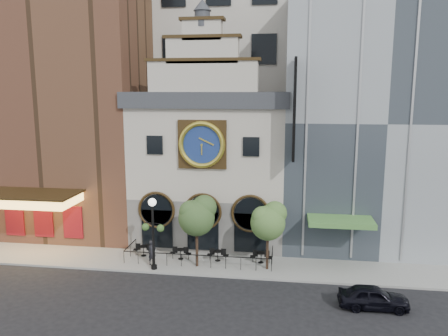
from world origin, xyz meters
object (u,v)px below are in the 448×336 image
bistro_0 (144,250)px  tree_left (197,215)px  bistro_1 (181,253)px  pedestrian (152,252)px  lamppost (153,226)px  tree_right (269,220)px  bistro_3 (261,257)px  car_right (373,297)px  bistro_2 (218,255)px

bistro_0 → tree_left: size_ratio=0.31×
bistro_0 → bistro_1: (2.92, -0.23, 0.00)m
bistro_0 → pedestrian: bearing=-52.6°
lamppost → tree_right: bearing=14.7°
bistro_3 → bistro_1: bearing=-178.8°
bistro_3 → lamppost: bearing=-163.6°
lamppost → tree_right: size_ratio=1.06×
pedestrian → lamppost: bearing=-117.5°
bistro_3 → tree_left: 5.63m
car_right → lamppost: size_ratio=0.78×
bistro_3 → car_right: size_ratio=0.40×
bistro_0 → lamppost: (1.51, -2.26, 2.68)m
bistro_1 → lamppost: 3.65m
bistro_2 → lamppost: lamppost is taller
bistro_0 → tree_right: bearing=-6.8°
tree_left → bistro_0: bearing=163.9°
bistro_0 → bistro_3: size_ratio=1.00×
lamppost → bistro_0: bearing=130.1°
bistro_0 → car_right: car_right is taller
bistro_1 → bistro_3: same height
bistro_1 → pedestrian: 2.22m
tree_left → bistro_2: bearing=40.2°
bistro_3 → tree_left: (-4.43, -1.17, 3.28)m
car_right → lamppost: 14.78m
bistro_0 → bistro_2: 5.70m
pedestrian → tree_right: bearing=-50.5°
bistro_3 → tree_right: 3.27m
bistro_2 → bistro_3: (3.16, 0.09, 0.00)m
bistro_3 → lamppost: lamppost is taller
bistro_3 → pedestrian: (-7.72, -1.38, 0.43)m
car_right → pedestrian: size_ratio=2.24×
bistro_1 → tree_right: (6.46, -0.88, 3.06)m
bistro_1 → tree_left: 3.76m
car_right → bistro_0: bearing=69.4°
bistro_0 → bistro_2: size_ratio=1.00×
car_right → tree_left: size_ratio=0.78×
bistro_1 → car_right: (12.74, -5.39, 0.07)m
bistro_0 → lamppost: 3.82m
pedestrian → bistro_3: bearing=-42.9°
bistro_3 → bistro_0: bearing=179.3°
bistro_1 → bistro_0: bearing=175.4°
bistro_1 → tree_left: bearing=-34.6°
car_right → pedestrian: pedestrian is taller
car_right → lamppost: (-14.15, 3.36, 2.62)m
bistro_2 → bistro_3: same height
bistro_1 → car_right: 13.83m
bistro_0 → bistro_3: 8.85m
lamppost → tree_left: size_ratio=1.00×
bistro_2 → car_right: size_ratio=0.40×
bistro_0 → bistro_1: 2.93m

